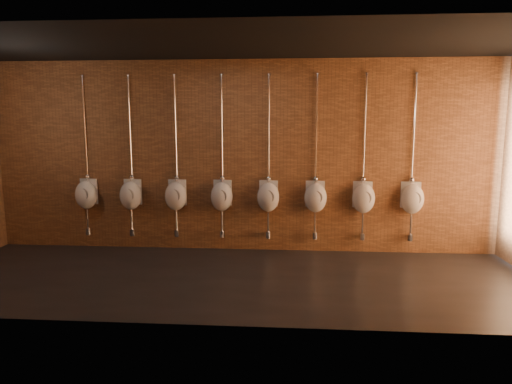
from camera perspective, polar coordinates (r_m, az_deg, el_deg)
ground at (r=6.56m, az=-3.20°, el=-10.74°), size 8.50×8.50×0.00m
room_shell at (r=6.18m, az=-3.36°, el=7.11°), size 8.54×3.04×3.22m
urinal_0 at (r=8.36m, az=-20.45°, el=-0.24°), size 0.42×0.38×2.72m
urinal_1 at (r=8.06m, az=-15.38°, el=-0.32°), size 0.42×0.38×2.72m
urinal_2 at (r=7.83m, az=-9.98°, el=-0.39°), size 0.42×0.38×2.72m
urinal_3 at (r=7.68m, az=-4.30°, el=-0.46°), size 0.42×0.38×2.72m
urinal_4 at (r=7.61m, az=1.54°, el=-0.54°), size 0.42×0.38×2.72m
urinal_5 at (r=7.61m, az=7.45°, el=-0.60°), size 0.42×0.38×2.72m
urinal_6 at (r=7.69m, az=13.28°, el=-0.66°), size 0.42×0.38×2.72m
urinal_7 at (r=7.86m, az=18.93°, el=-0.71°), size 0.42×0.38×2.72m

